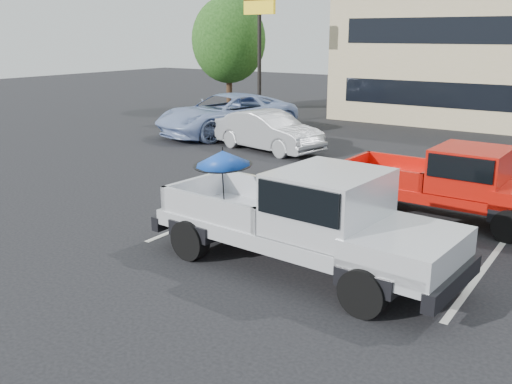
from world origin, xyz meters
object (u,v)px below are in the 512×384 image
tree_left (229,40)px  blue_suv (227,115)px  red_pickup (462,181)px  silver_pickup (316,216)px  motel_sign (259,20)px  silver_sedan (268,131)px

tree_left → blue_suv: tree_left is taller
tree_left → red_pickup: tree_left is taller
silver_pickup → red_pickup: bearing=77.5°
motel_sign → tree_left: 5.08m
motel_sign → tree_left: bearing=143.1°
silver_sedan → blue_suv: blue_suv is taller
silver_pickup → blue_suv: 14.38m
tree_left → red_pickup: size_ratio=1.17×
tree_left → silver_sedan: (7.93, -8.24, -3.03)m
motel_sign → silver_pickup: bearing=-52.9°
tree_left → blue_suv: 8.48m
tree_left → silver_sedan: tree_left is taller
silver_pickup → silver_sedan: (-6.61, 8.67, -0.35)m
red_pickup → blue_suv: blue_suv is taller
blue_suv → silver_pickup: bearing=-30.1°
tree_left → motel_sign: bearing=-36.9°
motel_sign → silver_pickup: 17.83m
motel_sign → red_pickup: size_ratio=1.16×
tree_left → silver_pickup: 22.47m
motel_sign → silver_sedan: motel_sign is taller
blue_suv → silver_sedan: bearing=-12.4°
silver_pickup → silver_sedan: bearing=131.4°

